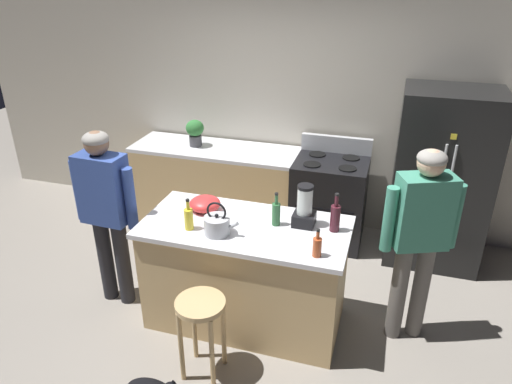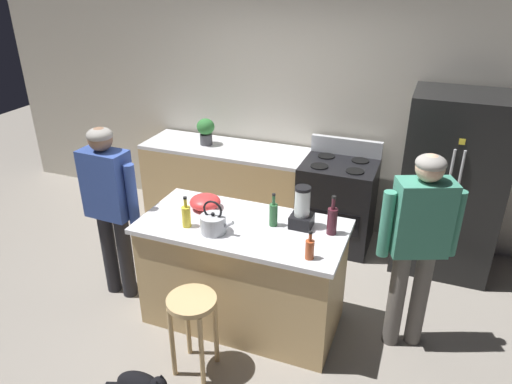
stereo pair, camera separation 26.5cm
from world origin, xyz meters
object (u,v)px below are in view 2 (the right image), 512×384
object	(u,v)px
tea_kettle	(213,223)
blender_appliance	(302,210)
bottle_soda	(186,216)
bottle_cooking_sauce	(310,249)
person_by_sink_right	(418,237)
kitchen_island	(243,273)
bar_stool	(193,315)
mixing_bowl	(205,202)
refrigerator	(451,185)
potted_plant	(206,130)
bottle_olive_oil	(273,214)
bottle_wine	(332,220)
person_by_island_left	(109,199)
stove_range	(337,203)

from	to	relation	value
tea_kettle	blender_appliance	bearing A→B (deg)	28.38
bottle_soda	bottle_cooking_sauce	bearing A→B (deg)	-4.97
person_by_sink_right	blender_appliance	distance (m)	0.87
kitchen_island	bar_stool	distance (m)	0.67
bar_stool	mixing_bowl	xyz separation A→B (m)	(-0.28, 0.80, 0.48)
refrigerator	potted_plant	bearing A→B (deg)	178.90
bottle_soda	kitchen_island	bearing A→B (deg)	24.49
bottle_olive_oil	bottle_cooking_sauce	bearing A→B (deg)	-41.85
refrigerator	bottle_soda	size ratio (longest dim) A/B	6.89
refrigerator	mixing_bowl	distance (m)	2.36
bottle_olive_oil	blender_appliance	bearing A→B (deg)	16.52
bottle_cooking_sauce	kitchen_island	bearing A→B (deg)	156.57
bottle_wine	kitchen_island	bearing A→B (deg)	-170.02
person_by_island_left	blender_appliance	size ratio (longest dim) A/B	4.75
person_by_sink_right	tea_kettle	xyz separation A→B (m)	(-1.47, -0.39, 0.02)
person_by_island_left	potted_plant	world-z (taller)	person_by_island_left
tea_kettle	bottle_soda	bearing A→B (deg)	178.96
stove_range	bar_stool	world-z (taller)	stove_range
person_by_island_left	bottle_cooking_sauce	world-z (taller)	person_by_island_left
person_by_sink_right	potted_plant	world-z (taller)	person_by_sink_right
kitchen_island	blender_appliance	bearing A→B (deg)	17.73
person_by_sink_right	potted_plant	size ratio (longest dim) A/B	5.45
bottle_wine	mixing_bowl	size ratio (longest dim) A/B	1.21
bottle_soda	mixing_bowl	xyz separation A→B (m)	(-0.00, 0.32, -0.03)
kitchen_island	bottle_wine	distance (m)	0.90
refrigerator	person_by_island_left	size ratio (longest dim) A/B	1.09
kitchen_island	person_by_sink_right	world-z (taller)	person_by_sink_right
potted_plant	bottle_soda	xyz separation A→B (m)	(0.69, -1.73, -0.08)
tea_kettle	bar_stool	bearing A→B (deg)	-85.20
bottle_wine	bottle_olive_oil	world-z (taller)	bottle_wine
bar_stool	bottle_cooking_sauce	xyz separation A→B (m)	(0.74, 0.39, 0.50)
bottle_wine	mixing_bowl	world-z (taller)	bottle_wine
refrigerator	bottle_cooking_sauce	distance (m)	1.99
bottle_wine	tea_kettle	bearing A→B (deg)	-160.19
bar_stool	bottle_olive_oil	world-z (taller)	bottle_olive_oil
potted_plant	bar_stool	bearing A→B (deg)	-66.30
bottle_soda	mixing_bowl	bearing A→B (deg)	90.28
bottle_soda	tea_kettle	bearing A→B (deg)	-1.04
stove_range	bar_stool	distance (m)	2.25
refrigerator	stove_range	xyz separation A→B (m)	(-1.08, 0.02, -0.41)
stove_range	mixing_bowl	bearing A→B (deg)	-121.65
potted_plant	person_by_island_left	bearing A→B (deg)	-94.07
refrigerator	blender_appliance	xyz separation A→B (m)	(-1.09, -1.36, 0.19)
person_by_sink_right	mixing_bowl	world-z (taller)	person_by_sink_right
stove_range	tea_kettle	world-z (taller)	tea_kettle
refrigerator	person_by_island_left	bearing A→B (deg)	-150.12
blender_appliance	person_by_island_left	bearing A→B (deg)	-172.67
bar_stool	bottle_wine	distance (m)	1.24
person_by_sink_right	bottle_soda	xyz separation A→B (m)	(-1.70, -0.39, 0.04)
bottle_olive_oil	mixing_bowl	world-z (taller)	bottle_olive_oil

